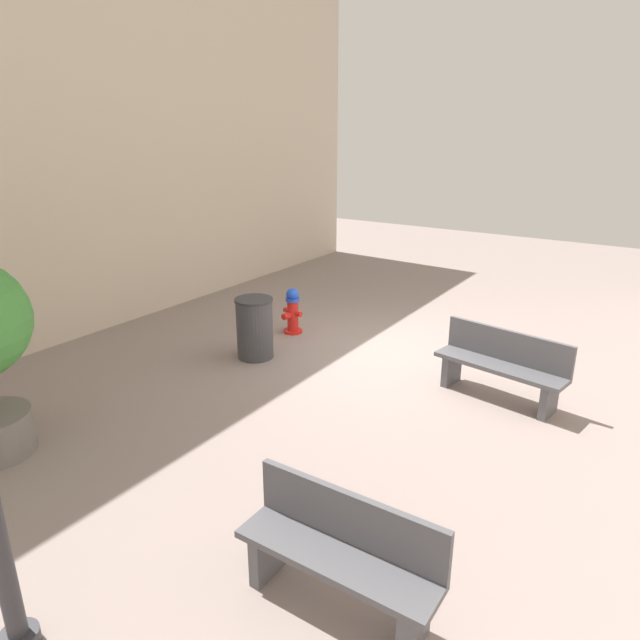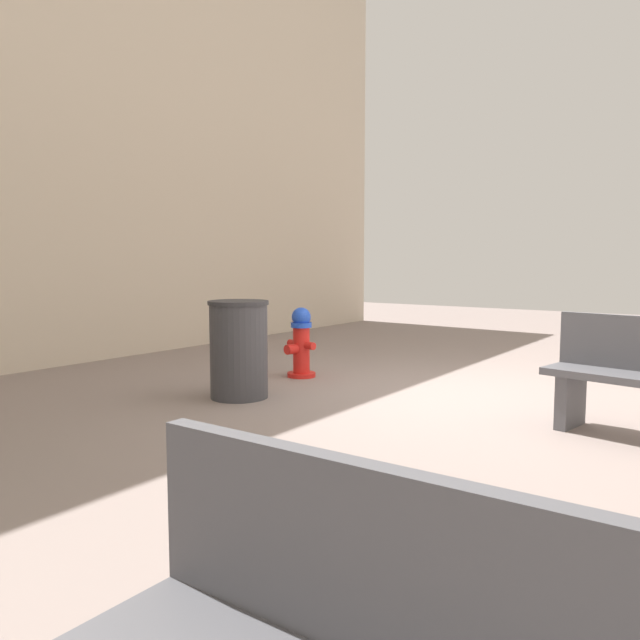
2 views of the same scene
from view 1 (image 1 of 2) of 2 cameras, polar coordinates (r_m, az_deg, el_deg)
The scene contains 6 objects.
ground_plane at distance 9.47m, azimuth 6.12°, elevation -3.24°, with size 23.40×23.40×0.00m, color gray.
building_facade_right at distance 10.44m, azimuth -28.60°, elevation 17.52°, with size 0.70×18.00×7.39m, color beige.
fire_hydrant at distance 10.17m, azimuth -2.79°, elevation 0.94°, with size 0.43×0.41×0.83m.
bench_near at distance 8.11m, azimuth 17.83°, elevation -4.21°, with size 1.84×0.74×0.95m.
bench_far at distance 4.67m, azimuth 2.07°, elevation -22.28°, with size 1.64×0.45×0.95m.
trash_bin at distance 9.12m, azimuth -6.59°, elevation -0.81°, with size 0.61×0.61×0.99m.
Camera 1 is at (-3.96, 7.82, 3.58)m, focal length 31.78 mm.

